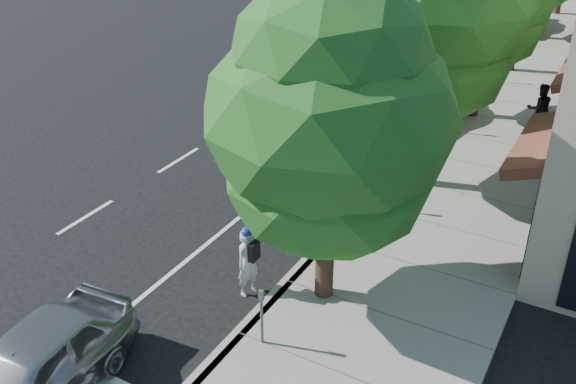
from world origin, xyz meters
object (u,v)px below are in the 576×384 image
Objects in this scene: silver_suv at (381,99)px; near_car_a at (29,373)px; dark_suv_far at (517,13)px; white_pickup at (472,22)px; cyclist at (248,263)px; bicycle at (344,184)px; street_tree_1 at (435,7)px; street_tree_0 at (329,121)px; dark_sedan at (427,102)px; pedestrian at (539,109)px.

near_car_a is (-0.33, -15.21, -0.15)m from silver_suv.
near_car_a is (-1.70, -30.75, -0.15)m from dark_suv_far.
white_pickup reaches higher than near_car_a.
cyclist reaches higher than bicycle.
street_tree_1 is 20.04m from dark_suv_far.
street_tree_0 reaches higher than cyclist.
near_car_a is (-1.57, -4.59, -0.04)m from cyclist.
street_tree_1 is 1.58× the size of dark_suv_far.
cyclist is 0.29× the size of white_pickup.
dark_suv_far is at bearing 88.60° from dark_sedan.
white_pickup is at bearing 97.56° from street_tree_0.
near_car_a is (-3.10, -5.21, -3.44)m from street_tree_0.
pedestrian is (3.84, 12.01, 0.23)m from cyclist.
white_pickup is at bearing -127.42° from dark_suv_far.
bicycle is (0.04, 4.87, -0.31)m from cyclist.
cyclist is 26.16m from dark_suv_far.
dark_sedan is at bearing -20.98° from pedestrian.
silver_suv is at bearing -145.24° from dark_sedan.
pedestrian is (5.41, 16.60, 0.27)m from near_car_a.
bicycle is at bearing -94.60° from dark_suv_far.
white_pickup is at bearing 21.25° from cyclist.
dark_suv_far reaches higher than near_car_a.
pedestrian reaches higher than white_pickup.
street_tree_1 is at bearing 70.04° from near_car_a.
cyclist is 0.30× the size of dark_suv_far.
street_tree_0 is 1.69× the size of dark_sedan.
dark_sedan is at bearing -79.53° from white_pickup.
dark_sedan is 0.79× the size of dark_suv_far.
dark_suv_far reaches higher than bicycle.
pedestrian is at bearing 78.55° from street_tree_0.
cyclist is 0.38× the size of dark_sedan.
cyclist is 0.24× the size of silver_suv.
dark_suv_far is (-1.40, 19.54, -4.24)m from street_tree_1.
pedestrian is at bearing -25.11° from bicycle.
near_car_a reaches higher than dark_sedan.
near_car_a is (-0.05, -28.21, -0.03)m from white_pickup.
silver_suv is at bearing 124.69° from street_tree_1.
dark_sedan is 16.30m from near_car_a.
silver_suv reaches higher than cyclist.
silver_suv is at bearing 15.42° from bicycle.
silver_suv is 3.73× the size of pedestrian.
silver_suv is (-1.24, 10.62, 0.11)m from cyclist.
silver_suv reaches higher than white_pickup.
pedestrian is (3.71, -14.15, 0.12)m from dark_suv_far.
white_pickup is (-1.65, 12.00, 0.10)m from dark_sedan.
silver_suv reaches higher than dark_sedan.
dark_sedan is at bearing 79.51° from near_car_a.
dark_suv_far is 30.79m from near_car_a.
cyclist is at bearing -92.05° from dark_sedan.
street_tree_1 is at bearing -49.73° from silver_suv.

